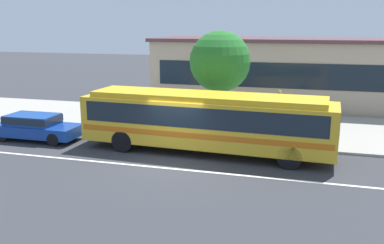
# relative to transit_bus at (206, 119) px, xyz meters

# --- Properties ---
(ground_plane) EXTENTS (120.00, 120.00, 0.00)m
(ground_plane) POSITION_rel_transit_bus_xyz_m (-1.09, -1.72, -1.58)
(ground_plane) COLOR #33353A
(sidewalk_slab) EXTENTS (60.00, 8.00, 0.12)m
(sidewalk_slab) POSITION_rel_transit_bus_xyz_m (-1.09, 5.35, -1.52)
(sidewalk_slab) COLOR #A19D92
(sidewalk_slab) RESTS_ON ground_plane
(lane_stripe_center) EXTENTS (56.00, 0.16, 0.01)m
(lane_stripe_center) POSITION_rel_transit_bus_xyz_m (-1.09, -2.52, -1.58)
(lane_stripe_center) COLOR silver
(lane_stripe_center) RESTS_ON ground_plane
(transit_bus) EXTENTS (11.44, 3.00, 2.71)m
(transit_bus) POSITION_rel_transit_bus_xyz_m (0.00, 0.00, 0.00)
(transit_bus) COLOR gold
(transit_bus) RESTS_ON ground_plane
(sedan_behind_bus) EXTENTS (4.41, 1.80, 1.29)m
(sedan_behind_bus) POSITION_rel_transit_bus_xyz_m (-8.82, -0.17, -0.86)
(sedan_behind_bus) COLOR navy
(sedan_behind_bus) RESTS_ON ground_plane
(pedestrian_waiting_near_sign) EXTENTS (0.48, 0.48, 1.65)m
(pedestrian_waiting_near_sign) POSITION_rel_transit_bus_xyz_m (-3.38, 2.42, -0.49)
(pedestrian_waiting_near_sign) COLOR slate
(pedestrian_waiting_near_sign) RESTS_ON sidewalk_slab
(bus_stop_sign) EXTENTS (0.17, 0.43, 2.59)m
(bus_stop_sign) POSITION_rel_transit_bus_xyz_m (3.09, 1.88, 0.20)
(bus_stop_sign) COLOR gray
(bus_stop_sign) RESTS_ON sidewalk_slab
(street_tree_near_stop) EXTENTS (3.20, 3.20, 5.29)m
(street_tree_near_stop) POSITION_rel_transit_bus_xyz_m (-0.21, 3.86, 2.22)
(street_tree_near_stop) COLOR brown
(street_tree_near_stop) RESTS_ON sidewalk_slab
(station_building) EXTENTS (19.04, 6.49, 4.77)m
(station_building) POSITION_rel_transit_bus_xyz_m (2.92, 12.66, 0.82)
(station_building) COLOR tan
(station_building) RESTS_ON ground_plane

